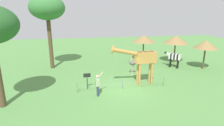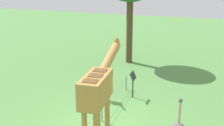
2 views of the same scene
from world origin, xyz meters
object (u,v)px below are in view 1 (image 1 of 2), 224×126
ostrich (133,63)px  tree_east (47,9)px  giraffe (142,59)px  visitor (98,84)px  shade_hut_near (144,39)px  shade_hut_far (206,45)px  shade_hut_aside (176,39)px  zebra (174,57)px  info_sign (87,77)px

ostrich → tree_east: bearing=-24.6°
ostrich → giraffe: bearing=88.6°
visitor → shade_hut_near: shade_hut_near is taller
shade_hut_far → tree_east: 16.60m
giraffe → shade_hut_near: size_ratio=1.21×
shade_hut_aside → visitor: bearing=36.2°
shade_hut_near → shade_hut_aside: bearing=154.2°
visitor → ostrich: (-3.83, -4.05, 0.27)m
visitor → shade_hut_far: bearing=-159.6°
zebra → info_sign: zebra is taller
ostrich → shade_hut_far: (-7.96, -0.34, 1.45)m
shade_hut_far → shade_hut_aside: shade_hut_aside is taller
shade_hut_aside → info_sign: 12.38m
visitor → zebra: (-8.88, -5.36, 0.26)m
shade_hut_near → shade_hut_far: size_ratio=1.04×
shade_hut_far → info_sign: (12.47, 3.01, -1.68)m
giraffe → ostrich: (-0.06, -2.66, -1.06)m
shade_hut_far → shade_hut_aside: 3.43m
giraffe → tree_east: bearing=-38.7°
shade_hut_aside → tree_east: 14.52m
zebra → shade_hut_aside: bearing=-120.2°
tree_east → info_sign: bearing=118.4°
shade_hut_far → shade_hut_aside: (1.77, -2.94, 0.15)m
shade_hut_far → zebra: bearing=-18.4°
shade_hut_far → info_sign: bearing=13.6°
zebra → shade_hut_far: (-2.91, 0.97, 1.46)m
zebra → ostrich: (5.05, 1.31, 0.01)m
giraffe → shade_hut_far: 8.57m
zebra → shade_hut_near: 4.48m
ostrich → shade_hut_far: bearing=-177.6°
visitor → info_sign: bearing=-63.7°
info_sign → tree_east: bearing=-61.6°
info_sign → shade_hut_aside: bearing=-150.9°
tree_east → info_sign: size_ratio=5.71×
visitor → zebra: bearing=-148.9°
giraffe → visitor: giraffe is taller
giraffe → shade_hut_aside: bearing=-136.5°
tree_east → ostrich: bearing=155.4°
zebra → tree_east: (12.96, -2.32, 5.04)m
visitor → tree_east: tree_east is taller
shade_hut_far → shade_hut_near: bearing=-41.7°
shade_hut_far → shade_hut_aside: size_ratio=0.94×
visitor → giraffe: bearing=-159.7°
giraffe → zebra: giraffe is taller
shade_hut_near → info_sign: (7.36, 7.56, -1.78)m
visitor → zebra: size_ratio=1.06×
visitor → zebra: visitor is taller
zebra → shade_hut_far: size_ratio=0.54×
giraffe → visitor: bearing=20.3°
shade_hut_far → visitor: bearing=20.4°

